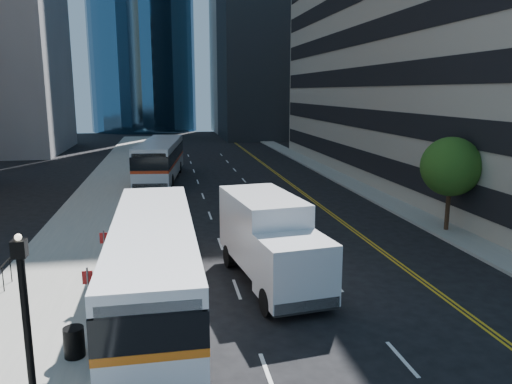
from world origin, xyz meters
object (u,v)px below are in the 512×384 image
(box_truck, at_px, (271,240))
(lamp_post, at_px, (27,332))
(bus_rear, at_px, (160,159))
(trash_can, at_px, (74,342))
(street_tree, at_px, (451,167))
(bus_front, at_px, (154,262))

(box_truck, bearing_deg, lamp_post, -137.15)
(lamp_post, xyz_separation_m, bus_rear, (2.40, 33.70, -0.88))
(lamp_post, height_order, box_truck, lamp_post)
(lamp_post, relative_size, box_truck, 0.61)
(lamp_post, xyz_separation_m, trash_can, (0.18, 3.57, -2.13))
(box_truck, distance_m, trash_can, 8.40)
(lamp_post, bearing_deg, bus_rear, 85.93)
(trash_can, bearing_deg, box_truck, 35.68)
(bus_rear, height_order, trash_can, bus_rear)
(street_tree, distance_m, lamp_post, 22.82)
(lamp_post, xyz_separation_m, box_truck, (6.93, 8.41, -0.91))
(bus_front, height_order, box_truck, box_truck)
(trash_can, bearing_deg, lamp_post, -92.89)
(bus_rear, bearing_deg, box_truck, -73.21)
(bus_front, relative_size, bus_rear, 0.94)
(bus_front, bearing_deg, trash_can, -125.80)
(lamp_post, relative_size, trash_can, 5.19)
(lamp_post, relative_size, bus_rear, 0.34)
(trash_can, bearing_deg, bus_rear, 85.79)
(street_tree, height_order, bus_rear, street_tree)
(lamp_post, distance_m, bus_front, 7.19)
(box_truck, bearing_deg, bus_front, -167.02)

